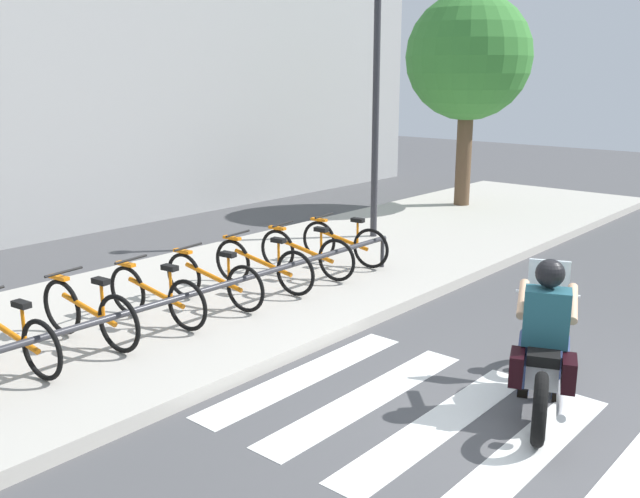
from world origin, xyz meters
name	(u,v)px	position (x,y,z in m)	size (l,w,h in m)	color
ground_plane	(555,427)	(0.00, 0.00, 0.00)	(48.00, 48.00, 0.00)	#4C4C4F
sidewalk	(196,303)	(0.00, 4.94, 0.07)	(24.00, 4.40, 0.15)	#B7B2A8
crosswalk_stripe_1	(624,493)	(-0.63, -0.80, 0.00)	(2.80, 0.40, 0.01)	white
crosswalk_stripe_2	(523,455)	(-0.63, 0.00, 0.00)	(2.80, 0.40, 0.01)	white
crosswalk_stripe_3	(439,424)	(-0.63, 0.80, 0.00)	(2.80, 0.40, 0.01)	white
crosswalk_stripe_4	(367,398)	(-0.63, 1.60, 0.00)	(2.80, 0.40, 0.01)	white
crosswalk_stripe_5	(306,375)	(-0.63, 2.40, 0.00)	(2.80, 0.40, 0.01)	white
motorcycle	(543,357)	(0.38, 0.31, 0.46)	(2.13, 1.03, 1.23)	black
rider	(546,323)	(0.31, 0.29, 0.83)	(0.75, 0.69, 1.44)	#1E4C59
bicycle_1	(10,336)	(-2.68, 4.53, 0.49)	(0.48, 1.66, 0.75)	black
bicycle_2	(89,313)	(-1.80, 4.52, 0.51)	(0.48, 1.60, 0.78)	black
bicycle_3	(156,295)	(-0.92, 4.53, 0.49)	(0.48, 1.62, 0.74)	black
bicycle_4	(213,279)	(-0.04, 4.53, 0.49)	(0.48, 1.65, 0.73)	black
bicycle_5	(263,265)	(0.85, 4.53, 0.50)	(0.48, 1.71, 0.76)	black
bicycle_6	(306,253)	(1.73, 4.53, 0.50)	(0.48, 1.67, 0.75)	black
bicycle_7	(344,242)	(2.61, 4.53, 0.49)	(0.48, 1.56, 0.75)	black
bike_rack	(215,289)	(-0.48, 3.97, 0.58)	(6.78, 0.07, 0.49)	#333338
street_lamp	(376,89)	(4.47, 5.34, 2.78)	(0.28, 0.28, 4.64)	#2D2D33
tree_near_rack	(469,58)	(8.35, 5.74, 3.37)	(2.73, 2.73, 4.76)	brown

